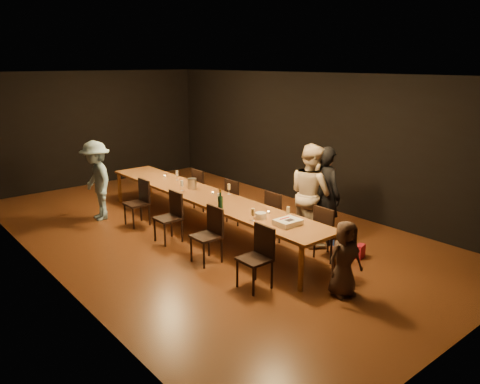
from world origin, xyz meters
TOP-DOWN VIEW (x-y plane):
  - ground at (0.00, 0.00)m, footprint 10.00×10.00m
  - room_shell at (0.00, 0.00)m, footprint 6.04×10.04m
  - table at (0.00, 0.00)m, footprint 0.90×6.00m
  - chair_right_0 at (0.85, -2.40)m, footprint 0.42×0.42m
  - chair_right_1 at (0.85, -1.20)m, footprint 0.42×0.42m
  - chair_right_2 at (0.85, 0.00)m, footprint 0.42×0.42m
  - chair_right_3 at (0.85, 1.20)m, footprint 0.42×0.42m
  - chair_left_0 at (-0.85, -2.40)m, footprint 0.42×0.42m
  - chair_left_1 at (-0.85, -1.20)m, footprint 0.42×0.42m
  - chair_left_2 at (-0.85, 0.00)m, footprint 0.42×0.42m
  - chair_left_3 at (-0.85, 1.20)m, footprint 0.42×0.42m
  - woman_birthday at (1.36, -1.86)m, footprint 0.53×0.71m
  - woman_tan at (1.15, -1.68)m, footprint 0.88×1.03m
  - man_blue at (-1.29, 2.06)m, footprint 0.75×1.15m
  - child at (-0.02, -3.37)m, footprint 0.61×0.48m
  - gift_bag_red at (1.24, -2.74)m, footprint 0.22×0.15m
  - gift_bag_blue at (1.42, -2.16)m, footprint 0.25×0.20m
  - birthday_cake at (-0.02, -2.25)m, footprint 0.40×0.33m
  - plate_stack at (-0.14, -1.75)m, footprint 0.22×0.22m
  - champagne_bottle at (-0.36, -0.96)m, footprint 0.09×0.09m
  - ice_bucket at (0.08, 0.55)m, footprint 0.23×0.23m
  - wineglass_0 at (-0.31, -1.74)m, footprint 0.06×0.06m
  - wineglass_1 at (0.19, -2.05)m, footprint 0.06×0.06m
  - wineglass_2 at (-0.19, -0.69)m, footprint 0.06×0.06m
  - wineglass_3 at (0.37, -0.27)m, footprint 0.06×0.06m
  - wineglass_4 at (-0.19, 0.52)m, footprint 0.06×0.06m
  - wineglass_5 at (0.21, 1.32)m, footprint 0.06×0.06m
  - tealight_near at (0.15, -1.62)m, footprint 0.05×0.05m
  - tealight_mid at (0.15, -0.05)m, footprint 0.05×0.05m
  - tealight_far at (0.15, 1.74)m, footprint 0.05×0.05m

SIDE VIEW (x-z plane):
  - ground at x=0.00m, z-range 0.00..0.00m
  - gift_bag_red at x=1.24m, z-range 0.00..0.24m
  - gift_bag_blue at x=1.42m, z-range 0.00..0.27m
  - chair_right_0 at x=0.85m, z-range 0.00..0.93m
  - chair_right_1 at x=0.85m, z-range 0.00..0.93m
  - chair_right_2 at x=0.85m, z-range 0.00..0.93m
  - chair_right_3 at x=0.85m, z-range 0.00..0.93m
  - chair_left_0 at x=-0.85m, z-range 0.00..0.93m
  - chair_left_1 at x=-0.85m, z-range 0.00..0.93m
  - chair_left_2 at x=-0.85m, z-range 0.00..0.93m
  - chair_left_3 at x=-0.85m, z-range 0.00..0.93m
  - child at x=-0.02m, z-range 0.00..1.11m
  - table at x=0.00m, z-range 0.33..1.08m
  - tealight_near at x=0.15m, z-range 0.75..0.78m
  - tealight_mid at x=0.15m, z-range 0.75..0.78m
  - tealight_far at x=0.15m, z-range 0.75..0.78m
  - birthday_cake at x=-0.02m, z-range 0.75..0.84m
  - plate_stack at x=-0.14m, z-range 0.75..0.85m
  - man_blue at x=-1.29m, z-range 0.00..1.67m
  - ice_bucket at x=0.08m, z-range 0.75..0.96m
  - wineglass_0 at x=-0.31m, z-range 0.75..0.96m
  - wineglass_1 at x=0.19m, z-range 0.75..0.96m
  - wineglass_2 at x=-0.19m, z-range 0.75..0.96m
  - wineglass_3 at x=0.37m, z-range 0.75..0.96m
  - wineglass_4 at x=-0.19m, z-range 0.75..0.96m
  - wineglass_5 at x=0.21m, z-range 0.75..0.96m
  - woman_birthday at x=1.36m, z-range 0.00..1.79m
  - woman_tan at x=1.15m, z-range 0.00..1.84m
  - champagne_bottle at x=-0.36m, z-range 0.75..1.12m
  - room_shell at x=0.00m, z-range 0.57..3.59m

